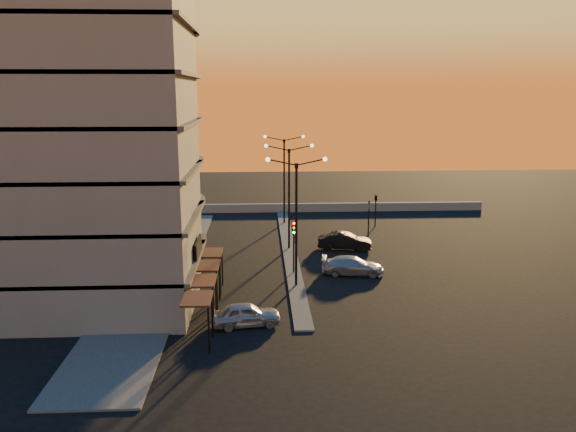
{
  "coord_description": "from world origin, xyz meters",
  "views": [
    {
      "loc": [
        -2.54,
        -38.93,
        14.01
      ],
      "look_at": [
        -0.35,
        4.82,
        4.23
      ],
      "focal_mm": 35.0,
      "sensor_mm": 36.0,
      "label": 1
    }
  ],
  "objects_px": {
    "streetlamp_mid": "(289,188)",
    "car_sedan": "(345,241)",
    "traffic_light_main": "(294,238)",
    "car_hatchback": "(246,314)",
    "car_wagon": "(353,266)"
  },
  "relations": [
    {
      "from": "streetlamp_mid",
      "to": "traffic_light_main",
      "type": "relative_size",
      "value": 2.24
    },
    {
      "from": "car_hatchback",
      "to": "car_wagon",
      "type": "height_order",
      "value": "car_hatchback"
    },
    {
      "from": "car_hatchback",
      "to": "car_wagon",
      "type": "xyz_separation_m",
      "value": [
        8.12,
        9.44,
        -0.02
      ]
    },
    {
      "from": "streetlamp_mid",
      "to": "car_sedan",
      "type": "distance_m",
      "value": 6.95
    },
    {
      "from": "car_hatchback",
      "to": "car_sedan",
      "type": "bearing_deg",
      "value": -36.03
    },
    {
      "from": "car_sedan",
      "to": "car_hatchback",
      "type": "bearing_deg",
      "value": 161.94
    },
    {
      "from": "car_wagon",
      "to": "traffic_light_main",
      "type": "bearing_deg",
      "value": 94.7
    },
    {
      "from": "car_hatchback",
      "to": "traffic_light_main",
      "type": "bearing_deg",
      "value": -28.49
    },
    {
      "from": "traffic_light_main",
      "to": "car_hatchback",
      "type": "xyz_separation_m",
      "value": [
        -3.5,
        -9.7,
        -2.17
      ]
    },
    {
      "from": "streetlamp_mid",
      "to": "car_sedan",
      "type": "bearing_deg",
      "value": -4.79
    },
    {
      "from": "streetlamp_mid",
      "to": "car_hatchback",
      "type": "xyz_separation_m",
      "value": [
        -3.5,
        -16.83,
        -4.88
      ]
    },
    {
      "from": "car_hatchback",
      "to": "car_sedan",
      "type": "height_order",
      "value": "car_sedan"
    },
    {
      "from": "traffic_light_main",
      "to": "car_wagon",
      "type": "xyz_separation_m",
      "value": [
        4.62,
        -0.26,
        -2.19
      ]
    },
    {
      "from": "traffic_light_main",
      "to": "car_hatchback",
      "type": "height_order",
      "value": "traffic_light_main"
    },
    {
      "from": "streetlamp_mid",
      "to": "traffic_light_main",
      "type": "distance_m",
      "value": 7.62
    }
  ]
}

